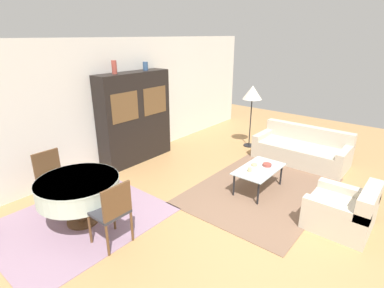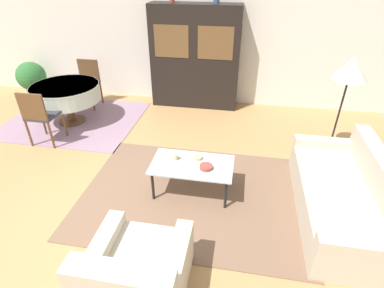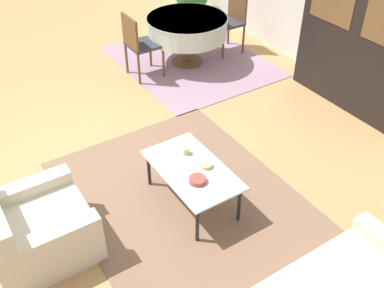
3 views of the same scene
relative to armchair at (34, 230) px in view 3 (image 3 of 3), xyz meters
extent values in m
plane|color=tan|center=(-0.81, 1.03, -0.28)|extent=(14.00, 14.00, 0.00)
cube|color=brown|center=(0.26, 1.46, -0.27)|extent=(2.93, 2.14, 0.01)
cube|color=gray|center=(-2.42, 3.22, -0.27)|extent=(2.48, 2.04, 0.01)
cube|color=beige|center=(0.00, 0.05, -0.08)|extent=(0.86, 0.88, 0.40)
cube|color=beige|center=(-0.35, 0.05, 0.19)|extent=(0.16, 0.88, 0.12)
cube|color=beige|center=(0.35, 0.05, 0.19)|extent=(0.16, 0.88, 0.12)
cylinder|color=black|center=(-0.24, 1.28, -0.06)|extent=(0.04, 0.04, 0.42)
cylinder|color=black|center=(0.69, 1.28, -0.06)|extent=(0.04, 0.04, 0.42)
cylinder|color=black|center=(-0.24, 1.76, -0.06)|extent=(0.04, 0.04, 0.42)
cylinder|color=black|center=(0.69, 1.76, -0.06)|extent=(0.04, 0.04, 0.42)
cube|color=silver|center=(0.23, 1.52, 0.16)|extent=(1.05, 0.60, 0.02)
cube|color=black|center=(-0.23, 4.39, 0.73)|extent=(1.76, 0.44, 2.01)
cylinder|color=brown|center=(-2.42, 3.14, -0.25)|extent=(0.48, 0.48, 0.03)
cylinder|color=brown|center=(-2.42, 3.14, -0.05)|extent=(0.14, 0.14, 0.43)
cylinder|color=beige|center=(-2.42, 3.14, 0.31)|extent=(1.21, 1.21, 0.30)
cylinder|color=beige|center=(-2.42, 3.14, 0.45)|extent=(1.22, 1.22, 0.03)
cylinder|color=brown|center=(-2.62, 2.60, -0.04)|extent=(0.04, 0.04, 0.46)
cylinder|color=brown|center=(-2.22, 2.60, -0.04)|extent=(0.04, 0.04, 0.46)
cylinder|color=brown|center=(-2.62, 2.20, -0.04)|extent=(0.04, 0.04, 0.46)
cylinder|color=brown|center=(-2.22, 2.20, -0.04)|extent=(0.04, 0.04, 0.46)
cube|color=#333338|center=(-2.42, 2.40, 0.22)|extent=(0.44, 0.44, 0.04)
cube|color=brown|center=(-2.42, 2.20, 0.45)|extent=(0.44, 0.04, 0.44)
cylinder|color=brown|center=(-2.22, 3.68, -0.04)|extent=(0.04, 0.04, 0.46)
cylinder|color=brown|center=(-2.62, 3.68, -0.04)|extent=(0.04, 0.04, 0.46)
cylinder|color=brown|center=(-2.22, 4.09, -0.04)|extent=(0.04, 0.04, 0.46)
cylinder|color=brown|center=(-2.62, 4.09, -0.04)|extent=(0.04, 0.04, 0.46)
cube|color=#333338|center=(-2.42, 3.88, 0.22)|extent=(0.44, 0.44, 0.04)
cube|color=brown|center=(-2.42, 4.08, 0.45)|extent=(0.44, 0.04, 0.44)
cylinder|color=tan|center=(0.00, 1.59, 0.21)|extent=(0.07, 0.07, 0.07)
cylinder|color=#9E4238|center=(0.42, 1.46, 0.19)|extent=(0.16, 0.16, 0.05)
cylinder|color=tan|center=(0.28, 1.65, 0.19)|extent=(0.11, 0.11, 0.04)
cylinder|color=#4C4C51|center=(-3.88, 4.16, -0.17)|extent=(0.34, 0.34, 0.22)
camera|label=1|loc=(-4.41, -0.69, 2.48)|focal=28.00mm
camera|label=2|loc=(0.78, -1.55, 2.38)|focal=28.00mm
camera|label=3|loc=(3.02, -0.28, 3.02)|focal=42.00mm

